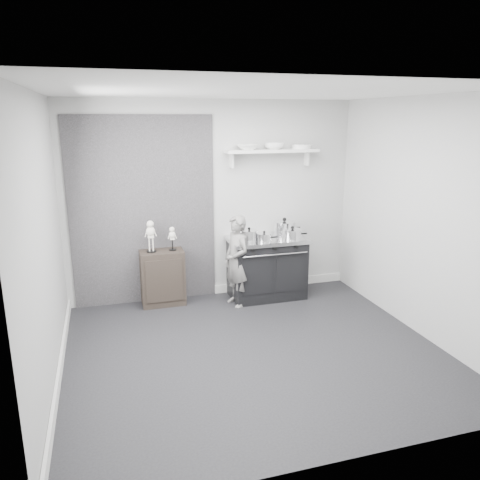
% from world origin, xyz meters
% --- Properties ---
extents(ground, '(4.00, 4.00, 0.00)m').
position_xyz_m(ground, '(0.00, 0.00, 0.00)').
color(ground, black).
rests_on(ground, ground).
extents(room_shell, '(4.02, 3.62, 2.71)m').
position_xyz_m(room_shell, '(-0.09, 0.15, 1.64)').
color(room_shell, '#A9A9A7').
rests_on(room_shell, ground).
extents(wall_shelf, '(1.30, 0.26, 0.24)m').
position_xyz_m(wall_shelf, '(0.80, 1.68, 2.01)').
color(wall_shelf, silver).
rests_on(wall_shelf, room_shell).
extents(stove, '(1.07, 0.67, 0.86)m').
position_xyz_m(stove, '(0.68, 1.48, 0.43)').
color(stove, black).
rests_on(stove, ground).
extents(side_cabinet, '(0.57, 0.33, 0.75)m').
position_xyz_m(side_cabinet, '(-0.76, 1.61, 0.37)').
color(side_cabinet, black).
rests_on(side_cabinet, ground).
extents(child, '(0.41, 0.51, 1.23)m').
position_xyz_m(child, '(0.19, 1.30, 0.62)').
color(child, slate).
rests_on(child, ground).
extents(pot_front_left, '(0.31, 0.22, 0.19)m').
position_xyz_m(pot_front_left, '(0.39, 1.38, 0.93)').
color(pot_front_left, silver).
rests_on(pot_front_left, stove).
extents(pot_back_right, '(0.39, 0.31, 0.24)m').
position_xyz_m(pot_back_right, '(0.97, 1.58, 0.95)').
color(pot_back_right, silver).
rests_on(pot_back_right, stove).
extents(pot_front_right, '(0.34, 0.26, 0.18)m').
position_xyz_m(pot_front_right, '(0.99, 1.32, 0.93)').
color(pot_front_right, silver).
rests_on(pot_front_right, stove).
extents(pot_front_center, '(0.29, 0.20, 0.15)m').
position_xyz_m(pot_front_center, '(0.57, 1.30, 0.91)').
color(pot_front_center, silver).
rests_on(pot_front_center, stove).
extents(skeleton_full, '(0.14, 0.09, 0.49)m').
position_xyz_m(skeleton_full, '(-0.89, 1.61, 0.99)').
color(skeleton_full, white).
rests_on(skeleton_full, side_cabinet).
extents(skeleton_torso, '(0.10, 0.07, 0.37)m').
position_xyz_m(skeleton_torso, '(-0.61, 1.61, 0.93)').
color(skeleton_torso, white).
rests_on(skeleton_torso, side_cabinet).
extents(bowl_large, '(0.29, 0.29, 0.07)m').
position_xyz_m(bowl_large, '(0.45, 1.67, 2.08)').
color(bowl_large, white).
rests_on(bowl_large, wall_shelf).
extents(bowl_small, '(0.27, 0.27, 0.08)m').
position_xyz_m(bowl_small, '(0.83, 1.67, 2.08)').
color(bowl_small, white).
rests_on(bowl_small, wall_shelf).
extents(plate_stack, '(0.27, 0.27, 0.06)m').
position_xyz_m(plate_stack, '(1.23, 1.67, 2.07)').
color(plate_stack, white).
rests_on(plate_stack, wall_shelf).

